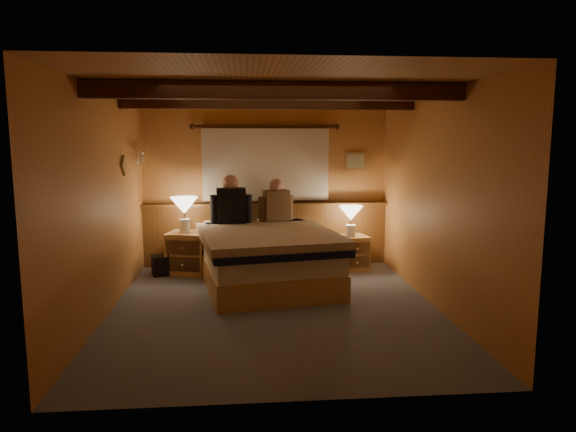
{
  "coord_description": "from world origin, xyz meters",
  "views": [
    {
      "loc": [
        -0.33,
        -5.52,
        1.85
      ],
      "look_at": [
        0.19,
        0.4,
        0.97
      ],
      "focal_mm": 32.0,
      "sensor_mm": 36.0,
      "label": 1
    }
  ],
  "objects": [
    {
      "name": "wall_right",
      "position": [
        1.8,
        0.0,
        1.2
      ],
      "size": [
        0.0,
        4.2,
        4.2
      ],
      "primitive_type": "plane",
      "rotation": [
        1.57,
        0.0,
        -1.57
      ],
      "color": "#DA894E",
      "rests_on": "floor"
    },
    {
      "name": "lamp_left",
      "position": [
        -1.15,
        1.63,
        0.93
      ],
      "size": [
        0.38,
        0.38,
        0.49
      ],
      "color": "silver",
      "rests_on": "nightstand_left"
    },
    {
      "name": "person_right",
      "position": [
        0.13,
        1.75,
        0.96
      ],
      "size": [
        0.5,
        0.29,
        0.63
      ],
      "rotation": [
        0.0,
        0.0,
        0.28
      ],
      "color": "#533921",
      "rests_on": "bed"
    },
    {
      "name": "nightstand_right",
      "position": [
        1.21,
        1.64,
        0.24
      ],
      "size": [
        0.52,
        0.48,
        0.49
      ],
      "rotation": [
        0.0,
        0.0,
        0.21
      ],
      "color": "tan",
      "rests_on": "floor"
    },
    {
      "name": "person_left",
      "position": [
        -0.5,
        1.57,
        0.99
      ],
      "size": [
        0.58,
        0.26,
        0.7
      ],
      "rotation": [
        0.0,
        0.0,
        0.08
      ],
      "color": "black",
      "rests_on": "bed"
    },
    {
      "name": "curtain_window",
      "position": [
        0.0,
        2.03,
        1.52
      ],
      "size": [
        2.18,
        0.09,
        1.11
      ],
      "color": "#462111",
      "rests_on": "wall_back"
    },
    {
      "name": "coat_rail",
      "position": [
        -1.72,
        1.58,
        1.67
      ],
      "size": [
        0.05,
        0.55,
        0.24
      ],
      "color": "silver",
      "rests_on": "wall_left"
    },
    {
      "name": "duffel_bag",
      "position": [
        -1.38,
        1.59,
        0.14
      ],
      "size": [
        0.51,
        0.39,
        0.32
      ],
      "rotation": [
        0.0,
        0.0,
        0.3
      ],
      "color": "black",
      "rests_on": "floor"
    },
    {
      "name": "ceiling",
      "position": [
        0.0,
        0.0,
        2.4
      ],
      "size": [
        4.2,
        4.2,
        0.0
      ],
      "primitive_type": "plane",
      "rotation": [
        3.14,
        0.0,
        0.0
      ],
      "color": "#BC8846",
      "rests_on": "wall_back"
    },
    {
      "name": "wall_front",
      "position": [
        0.0,
        -2.1,
        1.2
      ],
      "size": [
        3.6,
        0.0,
        3.6
      ],
      "primitive_type": "plane",
      "rotation": [
        -1.57,
        0.0,
        0.0
      ],
      "color": "#DA894E",
      "rests_on": "floor"
    },
    {
      "name": "lamp_right",
      "position": [
        1.19,
        1.6,
        0.8
      ],
      "size": [
        0.34,
        0.34,
        0.44
      ],
      "color": "silver",
      "rests_on": "nightstand_right"
    },
    {
      "name": "framed_print",
      "position": [
        1.35,
        2.08,
        1.55
      ],
      "size": [
        0.3,
        0.04,
        0.25
      ],
      "color": "tan",
      "rests_on": "wall_back"
    },
    {
      "name": "wainscot",
      "position": [
        0.0,
        2.04,
        0.49
      ],
      "size": [
        3.6,
        0.23,
        0.94
      ],
      "color": "brown",
      "rests_on": "wall_back"
    },
    {
      "name": "ceiling_beams",
      "position": [
        0.0,
        0.15,
        2.31
      ],
      "size": [
        3.6,
        1.65,
        0.16
      ],
      "color": "#462111",
      "rests_on": "ceiling"
    },
    {
      "name": "wall_back",
      "position": [
        0.0,
        2.1,
        1.2
      ],
      "size": [
        3.6,
        0.0,
        3.6
      ],
      "primitive_type": "plane",
      "rotation": [
        1.57,
        0.0,
        0.0
      ],
      "color": "#DA894E",
      "rests_on": "floor"
    },
    {
      "name": "nightstand_left",
      "position": [
        -1.12,
        1.64,
        0.29
      ],
      "size": [
        0.61,
        0.57,
        0.58
      ],
      "rotation": [
        0.0,
        0.0,
        -0.21
      ],
      "color": "tan",
      "rests_on": "floor"
    },
    {
      "name": "wall_left",
      "position": [
        -1.8,
        0.0,
        1.2
      ],
      "size": [
        0.0,
        4.2,
        4.2
      ],
      "primitive_type": "plane",
      "rotation": [
        1.57,
        0.0,
        1.57
      ],
      "color": "#DA894E",
      "rests_on": "floor"
    },
    {
      "name": "floor",
      "position": [
        0.0,
        0.0,
        0.0
      ],
      "size": [
        4.2,
        4.2,
        0.0
      ],
      "primitive_type": "plane",
      "color": "slate",
      "rests_on": "ground"
    },
    {
      "name": "bed",
      "position": [
        -0.05,
        0.94,
        0.37
      ],
      "size": [
        1.93,
        2.34,
        0.72
      ],
      "rotation": [
        0.0,
        0.0,
        0.17
      ],
      "color": "tan",
      "rests_on": "floor"
    }
  ]
}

